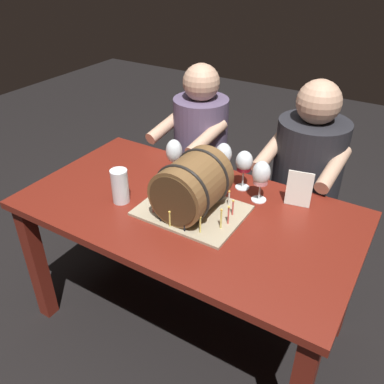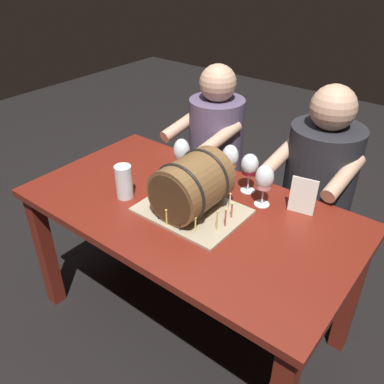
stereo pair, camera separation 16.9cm
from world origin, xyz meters
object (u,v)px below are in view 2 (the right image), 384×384
(wine_glass_red, at_px, (250,166))
(wine_glass_rose, at_px, (264,179))
(beer_pint, at_px, (124,183))
(menu_card, at_px, (303,196))
(person_seated_left, at_px, (215,168))
(person_seated_right, at_px, (315,200))
(barrel_cake, at_px, (192,187))
(dining_table, at_px, (188,226))
(wine_glass_empty, at_px, (182,151))
(wine_glass_amber, at_px, (230,158))

(wine_glass_red, distance_m, wine_glass_rose, 0.12)
(beer_pint, xyz_separation_m, menu_card, (0.68, 0.38, 0.01))
(beer_pint, height_order, person_seated_left, person_seated_left)
(person_seated_right, bearing_deg, person_seated_left, -179.96)
(wine_glass_red, height_order, person_seated_left, person_seated_left)
(barrel_cake, relative_size, wine_glass_red, 2.30)
(dining_table, bearing_deg, menu_card, 33.94)
(wine_glass_empty, relative_size, wine_glass_rose, 1.03)
(barrel_cake, bearing_deg, dining_table, 152.32)
(person_seated_left, height_order, person_seated_right, person_seated_right)
(wine_glass_red, relative_size, person_seated_right, 0.16)
(wine_glass_amber, xyz_separation_m, wine_glass_rose, (0.22, -0.07, -0.00))
(menu_card, bearing_deg, beer_pint, -161.75)
(wine_glass_rose, relative_size, person_seated_left, 0.17)
(wine_glass_empty, bearing_deg, person_seated_left, 105.90)
(person_seated_right, bearing_deg, wine_glass_rose, -100.34)
(wine_glass_red, height_order, person_seated_right, person_seated_right)
(dining_table, xyz_separation_m, wine_glass_red, (0.14, 0.27, 0.24))
(dining_table, xyz_separation_m, wine_glass_amber, (0.02, 0.28, 0.24))
(barrel_cake, height_order, wine_glass_empty, barrel_cake)
(wine_glass_rose, bearing_deg, barrel_cake, -131.40)
(wine_glass_amber, height_order, wine_glass_rose, wine_glass_amber)
(beer_pint, height_order, person_seated_right, person_seated_right)
(wine_glass_amber, height_order, person_seated_left, person_seated_left)
(wine_glass_amber, height_order, person_seated_right, person_seated_right)
(wine_glass_amber, distance_m, person_seated_left, 0.62)
(dining_table, height_order, menu_card, menu_card)
(wine_glass_red, bearing_deg, wine_glass_rose, -27.97)
(beer_pint, distance_m, person_seated_right, 1.02)
(wine_glass_rose, distance_m, menu_card, 0.18)
(person_seated_left, bearing_deg, wine_glass_empty, -74.10)
(person_seated_right, bearing_deg, barrel_cake, -112.92)
(dining_table, bearing_deg, wine_glass_amber, 84.95)
(wine_glass_red, bearing_deg, wine_glass_amber, 176.19)
(person_seated_left, bearing_deg, beer_pint, -86.29)
(wine_glass_empty, relative_size, beer_pint, 1.29)
(person_seated_left, bearing_deg, wine_glass_rose, -38.20)
(wine_glass_amber, xyz_separation_m, person_seated_left, (-0.35, 0.38, -0.34))
(wine_glass_amber, height_order, menu_card, wine_glass_amber)
(barrel_cake, distance_m, person_seated_left, 0.84)
(dining_table, bearing_deg, wine_glass_red, 63.73)
(wine_glass_red, bearing_deg, barrel_cake, -108.59)
(wine_glass_amber, distance_m, wine_glass_rose, 0.23)
(wine_glass_amber, height_order, wine_glass_empty, wine_glass_empty)
(wine_glass_red, distance_m, wine_glass_amber, 0.11)
(wine_glass_rose, bearing_deg, wine_glass_red, 152.03)
(menu_card, xyz_separation_m, person_seated_right, (-0.08, 0.40, -0.26))
(wine_glass_amber, height_order, beer_pint, wine_glass_amber)
(wine_glass_amber, xyz_separation_m, wine_glass_empty, (-0.22, -0.09, 0.01))
(wine_glass_red, xyz_separation_m, person_seated_left, (-0.46, 0.39, -0.34))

